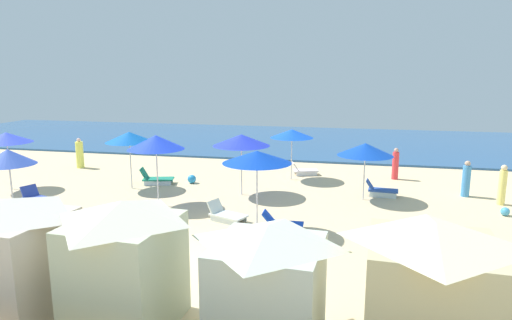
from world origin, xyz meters
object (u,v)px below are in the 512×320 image
Objects in this scene: cabana_2 at (268,283)px; umbrella_8 at (129,137)px; umbrella_2 at (257,157)px; lounge_chair_8_0 at (156,178)px; lounge_chair_2_0 at (226,214)px; beach_ball_1 at (192,179)px; lounge_chair_7_0 at (304,170)px; beachgoer_3 at (502,186)px; beach_ball_2 at (505,212)px; umbrella_5 at (365,149)px; cabana_1 at (125,263)px; beachgoer_0 at (80,154)px; umbrella_4 at (8,157)px; umbrella_7 at (292,134)px; umbrella_0 at (156,142)px; lounge_chair_4_0 at (36,198)px; lounge_chair_2_1 at (282,224)px; beachgoer_2 at (466,180)px; umbrella_6 at (6,138)px; cabana_3 at (430,296)px; umbrella_3 at (241,140)px; lounge_chair_5_0 at (381,190)px; cabana_0 at (10,255)px; beachgoer_1 at (395,165)px.

umbrella_8 is at bearing 132.73° from cabana_2.
lounge_chair_8_0 is at bearing 139.33° from umbrella_2.
lounge_chair_2_0 is 5.68m from beach_ball_1.
lounge_chair_7_0 is at bearing 30.91° from umbrella_8.
beachgoer_3 is at bearing -45.36° from lounge_chair_2_0.
lounge_chair_8_0 is at bearing 173.87° from beach_ball_2.
lounge_chair_8_0 is (-9.34, 0.53, -1.81)m from umbrella_5.
cabana_2 is (2.89, 0.04, -0.15)m from cabana_1.
beach_ball_2 is (19.86, -3.98, -0.59)m from beachgoer_0.
umbrella_7 is (8.78, 7.90, 0.03)m from umbrella_4.
umbrella_7 is (4.44, 5.36, -0.25)m from umbrella_0.
beachgoer_3 is (13.03, 3.00, -1.72)m from umbrella_0.
cabana_2 is 1.68× the size of lounge_chair_4_0.
beachgoer_3 reaches higher than lounge_chair_2_1.
lounge_chair_7_0 is at bearing 44.00° from umbrella_4.
umbrella_4 is at bearing 90.14° from beachgoer_3.
umbrella_4 is 6.23× the size of beach_ball_1.
umbrella_5 is at bearing 53.24° from umbrella_2.
umbrella_2 reaches higher than beach_ball_2.
beachgoer_2 reaches higher than lounge_chair_4_0.
cabana_1 is at bearing -111.38° from lounge_chair_4_0.
cabana_1 is at bearing -40.05° from umbrella_6.
lounge_chair_2_1 is at bearing -84.73° from lounge_chair_2_0.
cabana_1 reaches higher than lounge_chair_7_0.
lounge_chair_4_0 is 0.60× the size of umbrella_5.
beachgoer_3 is at bearing -113.96° from beachgoer_2.
umbrella_8 is 2.36m from lounge_chair_8_0.
beachgoer_0 is at bearing 164.84° from beach_ball_1.
umbrella_6 is 1.67× the size of beachgoer_2.
beachgoer_0 reaches higher than beach_ball_2.
lounge_chair_4_0 is 7.01m from beachgoer_0.
cabana_3 is 10.60m from umbrella_5.
umbrella_4 is 1.07× the size of umbrella_5.
beachgoer_3 is at bearing 4.54° from umbrella_3.
cabana_1 reaches higher than beach_ball_2.
umbrella_5 is at bearing -33.68° from lounge_chair_2_1.
lounge_chair_5_0 is 4.56m from beachgoer_3.
lounge_chair_7_0 is 7.45m from beachgoer_2.
beachgoer_0 is 5.20× the size of beach_ball_2.
cabana_1 reaches higher than beach_ball_1.
cabana_1 is 11.50m from umbrella_5.
lounge_chair_8_0 is at bearing 95.63° from lounge_chair_5_0.
cabana_0 is at bearing -124.45° from umbrella_2.
umbrella_7 is at bearing 76.33° from cabana_0.
umbrella_0 reaches higher than cabana_1.
beachgoer_3 is (5.25, 0.47, -1.31)m from umbrella_5.
umbrella_0 is 1.11× the size of umbrella_4.
beachgoer_0 reaches higher than beachgoer_1.
beachgoer_2 is at bearing 18.85° from umbrella_5.
umbrella_8 reaches higher than beach_ball_1.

